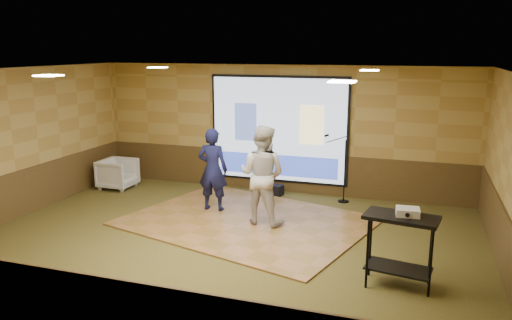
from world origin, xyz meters
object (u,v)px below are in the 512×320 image
(av_table, at_px, (400,236))
(duffel_bag, at_px, (274,190))
(player_left, at_px, (213,170))
(player_right, at_px, (262,175))
(banquet_chair, at_px, (118,174))
(mic_stand, at_px, (342,180))
(projector, at_px, (408,212))
(dance_floor, at_px, (247,221))
(projector_screen, at_px, (278,131))

(av_table, bearing_deg, duffel_bag, 128.04)
(player_left, relative_size, player_right, 0.90)
(banquet_chair, bearing_deg, mic_stand, -83.61)
(projector, height_order, banquet_chair, projector)
(dance_floor, distance_m, av_table, 3.59)
(mic_stand, height_order, banquet_chair, mic_stand)
(projector_screen, distance_m, mic_stand, 1.90)
(projector_screen, distance_m, player_right, 2.38)
(dance_floor, bearing_deg, av_table, -32.20)
(projector_screen, bearing_deg, mic_stand, -12.88)
(dance_floor, distance_m, player_right, 1.03)
(player_left, relative_size, mic_stand, 1.14)
(mic_stand, bearing_deg, player_right, -101.92)
(projector_screen, xyz_separation_m, mic_stand, (1.58, -0.36, -0.98))
(duffel_bag, bearing_deg, player_left, -120.61)
(av_table, bearing_deg, dance_floor, 147.80)
(player_left, relative_size, banquet_chair, 2.16)
(player_right, bearing_deg, av_table, 153.01)
(av_table, height_order, duffel_bag, av_table)
(projector, bearing_deg, mic_stand, 106.55)
(mic_stand, bearing_deg, dance_floor, -108.26)
(mic_stand, bearing_deg, projector_screen, -172.23)
(player_left, distance_m, banquet_chair, 3.09)
(dance_floor, distance_m, banquet_chair, 4.04)
(dance_floor, bearing_deg, player_right, -2.30)
(banquet_chair, distance_m, duffel_bag, 3.86)
(dance_floor, bearing_deg, projector, -31.06)
(av_table, relative_size, banquet_chair, 1.33)
(projector, distance_m, banquet_chair, 7.58)
(player_left, bearing_deg, banquet_chair, -18.77)
(dance_floor, relative_size, mic_stand, 2.94)
(mic_stand, distance_m, banquet_chair, 5.41)
(projector_screen, xyz_separation_m, player_left, (-0.88, -1.87, -0.57))
(projector_screen, distance_m, projector, 5.16)
(player_right, bearing_deg, mic_stand, -114.57)
(av_table, height_order, projector, projector)
(dance_floor, height_order, player_left, player_left)
(player_left, height_order, av_table, player_left)
(projector_screen, xyz_separation_m, dance_floor, (0.02, -2.30, -1.46))
(av_table, bearing_deg, mic_stand, 110.32)
(mic_stand, bearing_deg, projector, -47.83)
(player_left, relative_size, duffel_bag, 4.30)
(mic_stand, height_order, duffel_bag, mic_stand)
(projector_screen, distance_m, player_left, 2.14)
(mic_stand, bearing_deg, banquet_chair, -152.75)
(player_right, distance_m, av_table, 3.25)
(dance_floor, relative_size, av_table, 4.21)
(dance_floor, xyz_separation_m, av_table, (2.97, -1.87, 0.75))
(player_right, xyz_separation_m, duffel_bag, (-0.33, 1.95, -0.87))
(projector, bearing_deg, projector_screen, 121.64)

